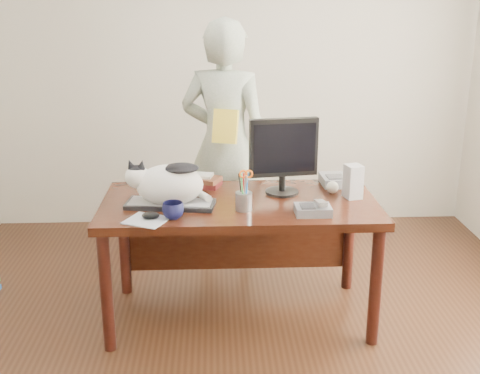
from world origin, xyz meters
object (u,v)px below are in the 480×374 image
at_px(mouse, 151,215).
at_px(phone, 314,209).
at_px(cat, 167,183).
at_px(pen_cup, 244,199).
at_px(keyboard, 170,204).
at_px(speaker, 353,181).
at_px(baseball, 332,187).
at_px(monitor, 283,152).
at_px(person, 225,145).
at_px(book_stack, 204,181).
at_px(desk, 239,220).
at_px(calculator, 334,180).
at_px(coffee_mug, 173,210).

height_order(mouse, phone, phone).
relative_size(cat, pen_cup, 2.10).
xyz_separation_m(keyboard, phone, (0.79, -0.16, 0.01)).
relative_size(mouse, speaker, 0.56).
distance_m(phone, baseball, 0.40).
bearing_deg(baseball, keyboard, -168.60).
height_order(keyboard, baseball, baseball).
bearing_deg(monitor, person, 106.46).
bearing_deg(pen_cup, keyboard, 168.93).
bearing_deg(baseball, book_stack, 167.61).
xyz_separation_m(desk, phone, (0.39, -0.32, 0.18)).
xyz_separation_m(cat, phone, (0.81, -0.16, -0.11)).
height_order(keyboard, monitor, monitor).
bearing_deg(pen_cup, calculator, 37.01).
xyz_separation_m(pen_cup, phone, (0.38, -0.08, -0.04)).
relative_size(desk, cat, 3.25).
height_order(coffee_mug, speaker, speaker).
bearing_deg(cat, desk, 28.77).
distance_m(baseball, person, 0.96).
bearing_deg(coffee_mug, calculator, 29.90).
bearing_deg(monitor, calculator, 18.47).
xyz_separation_m(cat, mouse, (-0.08, -0.20, -0.12)).
bearing_deg(cat, coffee_mug, -69.49).
xyz_separation_m(book_stack, calculator, (0.82, -0.00, -0.00)).
bearing_deg(cat, baseball, 19.13).
distance_m(mouse, coffee_mug, 0.12).
distance_m(keyboard, mouse, 0.22).
bearing_deg(calculator, speaker, -79.36).
height_order(phone, speaker, speaker).
distance_m(cat, baseball, 1.00).
distance_m(desk, monitor, 0.49).
bearing_deg(coffee_mug, speaker, 16.29).
bearing_deg(coffee_mug, cat, 102.61).
relative_size(pen_cup, person, 0.13).
xyz_separation_m(monitor, phone, (0.13, -0.35, -0.23)).
height_order(phone, baseball, phone).
distance_m(pen_cup, phone, 0.39).
bearing_deg(baseball, mouse, -159.38).
bearing_deg(pen_cup, coffee_mug, -163.28).
distance_m(desk, calculator, 0.67).
distance_m(mouse, speaker, 1.20).
distance_m(monitor, phone, 0.44).
relative_size(mouse, person, 0.06).
height_order(book_stack, calculator, book_stack).
bearing_deg(book_stack, pen_cup, -42.00).
bearing_deg(book_stack, calculator, 20.71).
relative_size(desk, keyboard, 3.08).
relative_size(phone, speaker, 0.98).
distance_m(monitor, book_stack, 0.56).
bearing_deg(cat, book_stack, 69.30).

